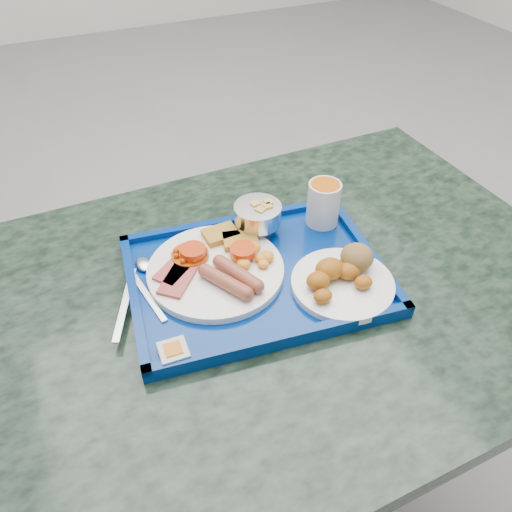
{
  "coord_description": "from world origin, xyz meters",
  "views": [
    {
      "loc": [
        -0.61,
        -1.35,
        1.31
      ],
      "look_at": [
        -0.35,
        -0.79,
        0.77
      ],
      "focal_mm": 35.0,
      "sensor_mm": 36.0,
      "label": 1
    }
  ],
  "objects_px": {
    "table": "(259,356)",
    "main_plate": "(219,266)",
    "juice_cup": "(323,202)",
    "tray": "(256,276)",
    "bread_plate": "(343,276)",
    "fruit_bowl": "(258,215)"
  },
  "relations": [
    {
      "from": "main_plate",
      "to": "juice_cup",
      "type": "distance_m",
      "value": 0.24
    },
    {
      "from": "bread_plate",
      "to": "juice_cup",
      "type": "relative_size",
      "value": 1.99
    },
    {
      "from": "juice_cup",
      "to": "tray",
      "type": "bearing_deg",
      "value": -155.27
    },
    {
      "from": "tray",
      "to": "main_plate",
      "type": "distance_m",
      "value": 0.07
    },
    {
      "from": "tray",
      "to": "main_plate",
      "type": "relative_size",
      "value": 1.99
    },
    {
      "from": "tray",
      "to": "bread_plate",
      "type": "bearing_deg",
      "value": -33.75
    },
    {
      "from": "bread_plate",
      "to": "juice_cup",
      "type": "xyz_separation_m",
      "value": [
        0.05,
        0.16,
        0.03
      ]
    },
    {
      "from": "juice_cup",
      "to": "main_plate",
      "type": "bearing_deg",
      "value": -168.07
    },
    {
      "from": "table",
      "to": "bread_plate",
      "type": "bearing_deg",
      "value": -24.59
    },
    {
      "from": "tray",
      "to": "bread_plate",
      "type": "xyz_separation_m",
      "value": [
        0.12,
        -0.08,
        0.02
      ]
    },
    {
      "from": "table",
      "to": "main_plate",
      "type": "relative_size",
      "value": 4.96
    },
    {
      "from": "bread_plate",
      "to": "fruit_bowl",
      "type": "xyz_separation_m",
      "value": [
        -0.07,
        0.18,
        0.02
      ]
    },
    {
      "from": "table",
      "to": "juice_cup",
      "type": "xyz_separation_m",
      "value": [
        0.18,
        0.1,
        0.24
      ]
    },
    {
      "from": "main_plate",
      "to": "juice_cup",
      "type": "height_order",
      "value": "juice_cup"
    },
    {
      "from": "table",
      "to": "main_plate",
      "type": "height_order",
      "value": "main_plate"
    },
    {
      "from": "table",
      "to": "main_plate",
      "type": "bearing_deg",
      "value": 132.66
    },
    {
      "from": "table",
      "to": "main_plate",
      "type": "xyz_separation_m",
      "value": [
        -0.05,
        0.06,
        0.21
      ]
    },
    {
      "from": "table",
      "to": "juice_cup",
      "type": "bearing_deg",
      "value": 30.11
    },
    {
      "from": "table",
      "to": "bread_plate",
      "type": "relative_size",
      "value": 6.76
    },
    {
      "from": "bread_plate",
      "to": "juice_cup",
      "type": "bearing_deg",
      "value": 71.85
    },
    {
      "from": "table",
      "to": "juice_cup",
      "type": "height_order",
      "value": "juice_cup"
    },
    {
      "from": "fruit_bowl",
      "to": "juice_cup",
      "type": "relative_size",
      "value": 1.02
    }
  ]
}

